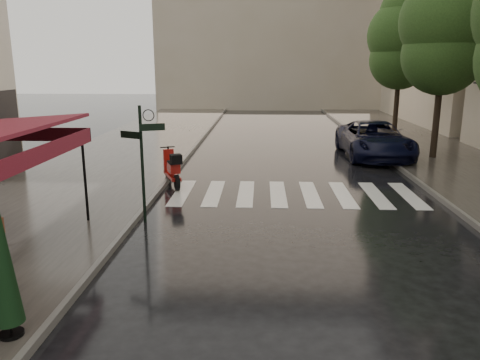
{
  "coord_description": "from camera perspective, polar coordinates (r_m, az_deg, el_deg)",
  "views": [
    {
      "loc": [
        1.88,
        -8.76,
        4.08
      ],
      "look_at": [
        1.38,
        2.14,
        1.4
      ],
      "focal_mm": 35.0,
      "sensor_mm": 36.0,
      "label": 1
    }
  ],
  "objects": [
    {
      "name": "ground",
      "position": [
        9.85,
        -8.8,
        -10.85
      ],
      "size": [
        120.0,
        120.0,
        0.0
      ],
      "primitive_type": "plane",
      "color": "black",
      "rests_on": "ground"
    },
    {
      "name": "sidewalk_near",
      "position": [
        22.09,
        -14.24,
        2.89
      ],
      "size": [
        6.0,
        60.0,
        0.12
      ],
      "primitive_type": "cube",
      "color": "#38332D",
      "rests_on": "ground"
    },
    {
      "name": "sidewalk_far",
      "position": [
        22.74,
        24.18,
        2.4
      ],
      "size": [
        5.5,
        60.0,
        0.12
      ],
      "primitive_type": "cube",
      "color": "#38332D",
      "rests_on": "ground"
    },
    {
      "name": "curb_near",
      "position": [
        21.41,
        -6.39,
        2.93
      ],
      "size": [
        0.12,
        60.0,
        0.16
      ],
      "primitive_type": "cube",
      "color": "#595651",
      "rests_on": "ground"
    },
    {
      "name": "curb_far",
      "position": [
        21.87,
        17.34,
        2.61
      ],
      "size": [
        0.12,
        60.0,
        0.16
      ],
      "primitive_type": "cube",
      "color": "#595651",
      "rests_on": "ground"
    },
    {
      "name": "crosswalk",
      "position": [
        15.35,
        6.61,
        -1.68
      ],
      "size": [
        7.85,
        3.2,
        0.01
      ],
      "color": "silver",
      "rests_on": "ground"
    },
    {
      "name": "signpost",
      "position": [
        12.36,
        -11.85,
        3.03
      ],
      "size": [
        1.17,
        0.29,
        3.1
      ],
      "color": "black",
      "rests_on": "ground"
    },
    {
      "name": "backdrop_building",
      "position": [
        47.15,
        4.24,
        20.98
      ],
      "size": [
        22.0,
        6.0,
        20.0
      ],
      "primitive_type": "cube",
      "color": "tan",
      "rests_on": "ground"
    },
    {
      "name": "tree_mid",
      "position": [
        22.17,
        23.76,
        16.6
      ],
      "size": [
        3.8,
        3.8,
        8.34
      ],
      "color": "black",
      "rests_on": "sidewalk_far"
    },
    {
      "name": "tree_far",
      "position": [
        28.87,
        19.08,
        15.81
      ],
      "size": [
        3.8,
        3.8,
        8.16
      ],
      "color": "black",
      "rests_on": "sidewalk_far"
    },
    {
      "name": "scooter",
      "position": [
        16.27,
        -8.23,
        1.28
      ],
      "size": [
        0.99,
        1.83,
        1.28
      ],
      "rotation": [
        0.0,
        0.0,
        0.4
      ],
      "color": "black",
      "rests_on": "ground"
    },
    {
      "name": "parked_car",
      "position": [
        22.11,
        16.03,
        4.76
      ],
      "size": [
        2.78,
        5.86,
        1.62
      ],
      "primitive_type": "imported",
      "rotation": [
        0.0,
        0.0,
        0.02
      ],
      "color": "black",
      "rests_on": "ground"
    },
    {
      "name": "parasol_front",
      "position": [
        7.64,
        -27.11,
        -7.96
      ],
      "size": [
        0.44,
        0.44,
        2.46
      ],
      "color": "black",
      "rests_on": "sidewalk_near"
    }
  ]
}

